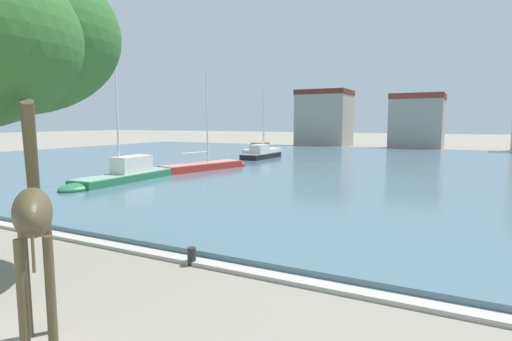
{
  "coord_description": "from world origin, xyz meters",
  "views": [
    {
      "loc": [
        7.49,
        -2.57,
        4.0
      ],
      "look_at": [
        0.46,
        10.89,
        2.2
      ],
      "focal_mm": 28.85,
      "sensor_mm": 36.0,
      "label": 1
    }
  ],
  "objects_px": {
    "sailboat_black": "(263,155)",
    "sailboat_white": "(264,150)",
    "sailboat_red": "(210,167)",
    "sailboat_green": "(120,177)",
    "giraffe_statue": "(33,216)",
    "mooring_bollard": "(192,256)"
  },
  "relations": [
    {
      "from": "sailboat_black",
      "to": "sailboat_red",
      "type": "bearing_deg",
      "value": -86.09
    },
    {
      "from": "sailboat_black",
      "to": "sailboat_white",
      "type": "bearing_deg",
      "value": 116.21
    },
    {
      "from": "giraffe_statue",
      "to": "sailboat_green",
      "type": "bearing_deg",
      "value": 131.55
    },
    {
      "from": "sailboat_black",
      "to": "sailboat_white",
      "type": "xyz_separation_m",
      "value": [
        -4.37,
        8.88,
        -0.1
      ]
    },
    {
      "from": "sailboat_green",
      "to": "sailboat_red",
      "type": "bearing_deg",
      "value": 83.81
    },
    {
      "from": "sailboat_black",
      "to": "sailboat_white",
      "type": "height_order",
      "value": "sailboat_black"
    },
    {
      "from": "sailboat_green",
      "to": "sailboat_black",
      "type": "bearing_deg",
      "value": 89.5
    },
    {
      "from": "sailboat_red",
      "to": "sailboat_green",
      "type": "bearing_deg",
      "value": -96.19
    },
    {
      "from": "sailboat_black",
      "to": "mooring_bollard",
      "type": "height_order",
      "value": "sailboat_black"
    },
    {
      "from": "sailboat_white",
      "to": "sailboat_black",
      "type": "bearing_deg",
      "value": -63.79
    },
    {
      "from": "sailboat_red",
      "to": "mooring_bollard",
      "type": "xyz_separation_m",
      "value": [
        11.49,
        -17.96,
        -0.19
      ]
    },
    {
      "from": "sailboat_green",
      "to": "mooring_bollard",
      "type": "distance_m",
      "value": 15.6
    },
    {
      "from": "giraffe_statue",
      "to": "sailboat_red",
      "type": "relative_size",
      "value": 0.54
    },
    {
      "from": "giraffe_statue",
      "to": "sailboat_black",
      "type": "height_order",
      "value": "sailboat_black"
    },
    {
      "from": "sailboat_red",
      "to": "sailboat_white",
      "type": "bearing_deg",
      "value": 104.45
    },
    {
      "from": "giraffe_statue",
      "to": "sailboat_white",
      "type": "distance_m",
      "value": 45.69
    },
    {
      "from": "sailboat_red",
      "to": "sailboat_white",
      "type": "height_order",
      "value": "sailboat_red"
    },
    {
      "from": "sailboat_red",
      "to": "mooring_bollard",
      "type": "height_order",
      "value": "sailboat_red"
    },
    {
      "from": "giraffe_statue",
      "to": "sailboat_black",
      "type": "relative_size",
      "value": 0.61
    },
    {
      "from": "sailboat_green",
      "to": "mooring_bollard",
      "type": "height_order",
      "value": "sailboat_green"
    },
    {
      "from": "sailboat_black",
      "to": "sailboat_white",
      "type": "distance_m",
      "value": 9.9
    },
    {
      "from": "sailboat_white",
      "to": "mooring_bollard",
      "type": "bearing_deg",
      "value": -66.3
    }
  ]
}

